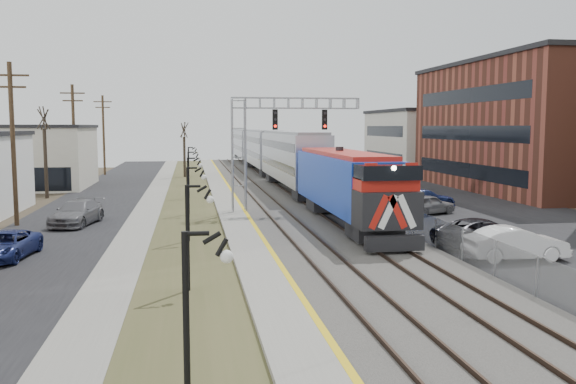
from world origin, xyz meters
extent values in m
plane|color=#473D2D|center=(0.00, 0.00, 0.00)|extent=(160.00, 160.00, 0.00)
cube|color=black|center=(-11.50, 35.00, 0.02)|extent=(7.00, 120.00, 0.04)
cube|color=gray|center=(-7.00, 35.00, 0.04)|extent=(2.00, 120.00, 0.08)
cube|color=#444726|center=(-4.00, 35.00, 0.03)|extent=(4.00, 120.00, 0.06)
cube|color=gray|center=(-1.00, 35.00, 0.12)|extent=(2.00, 120.00, 0.24)
cube|color=#595651|center=(4.00, 35.00, 0.10)|extent=(8.00, 120.00, 0.20)
cube|color=black|center=(16.00, 35.00, 0.02)|extent=(16.00, 120.00, 0.04)
cube|color=gold|center=(-0.12, 35.00, 0.24)|extent=(0.24, 120.00, 0.01)
cube|color=#2D2119|center=(1.25, 35.00, 0.28)|extent=(0.08, 120.00, 0.15)
cube|color=#2D2119|center=(2.75, 35.00, 0.28)|extent=(0.08, 120.00, 0.15)
cube|color=#2D2119|center=(4.75, 35.00, 0.28)|extent=(0.08, 120.00, 0.15)
cube|color=#2D2119|center=(6.25, 35.00, 0.28)|extent=(0.08, 120.00, 0.15)
cube|color=#1539B1|center=(5.50, 21.14, 2.47)|extent=(3.00, 17.00, 4.25)
cube|color=black|center=(5.50, 12.44, 0.70)|extent=(2.80, 0.50, 0.70)
cube|color=#ABADB6|center=(5.50, 41.44, 3.01)|extent=(3.00, 22.00, 5.33)
cube|color=#ABADB6|center=(5.50, 64.24, 3.01)|extent=(3.00, 22.00, 5.33)
cube|color=#ABADB6|center=(5.50, 87.04, 3.01)|extent=(3.00, 22.00, 5.33)
cube|color=gray|center=(-0.50, 28.00, 4.00)|extent=(1.00, 1.00, 8.00)
cube|color=gray|center=(3.50, 28.00, 7.75)|extent=(9.00, 0.80, 0.80)
cube|color=black|center=(2.00, 27.55, 6.60)|extent=(0.35, 0.25, 1.40)
cube|color=black|center=(5.50, 27.55, 6.60)|extent=(0.35, 0.25, 1.40)
cylinder|color=black|center=(-4.00, -2.00, 2.00)|extent=(0.14, 0.14, 4.00)
cylinder|color=black|center=(-4.00, 8.00, 2.00)|extent=(0.14, 0.14, 4.00)
cylinder|color=black|center=(-4.00, 18.00, 2.00)|extent=(0.14, 0.14, 4.00)
cylinder|color=black|center=(-4.00, 28.00, 2.00)|extent=(0.14, 0.14, 4.00)
cylinder|color=black|center=(-4.00, 38.00, 2.00)|extent=(0.14, 0.14, 4.00)
cylinder|color=black|center=(-4.00, 50.00, 2.00)|extent=(0.14, 0.14, 4.00)
cylinder|color=#4C3823|center=(-14.50, 25.00, 5.00)|extent=(0.28, 0.28, 10.00)
cylinder|color=#4C3823|center=(-14.50, 45.00, 5.00)|extent=(0.28, 0.28, 10.00)
cylinder|color=#4C3823|center=(-14.50, 65.00, 5.00)|extent=(0.28, 0.28, 10.00)
cube|color=gray|center=(8.20, 35.00, 0.80)|extent=(0.04, 120.00, 1.60)
cube|color=#B9B1A2|center=(-21.00, 50.00, 3.00)|extent=(14.00, 12.00, 6.00)
cube|color=brown|center=(30.00, 40.00, 6.00)|extent=(16.00, 26.00, 12.00)
cube|color=#B9B1A2|center=(30.00, 65.00, 4.00)|extent=(16.00, 18.00, 8.00)
cylinder|color=#382D23|center=(-16.00, 40.00, 2.97)|extent=(0.30, 0.30, 5.95)
cylinder|color=#382D23|center=(-4.50, 60.00, 2.45)|extent=(0.30, 0.30, 4.90)
imported|color=white|center=(10.78, 10.99, 0.76)|extent=(4.65, 1.70, 1.52)
imported|color=black|center=(10.76, 14.20, 0.72)|extent=(5.64, 3.68, 1.44)
imported|color=navy|center=(13.72, 29.19, 0.67)|extent=(4.70, 2.10, 1.34)
imported|color=gray|center=(12.41, 25.44, 0.71)|extent=(4.48, 3.23, 1.42)
imported|color=navy|center=(-12.35, 14.96, 0.63)|extent=(2.63, 4.79, 1.27)
imported|color=slate|center=(-10.85, 24.67, 0.76)|extent=(3.14, 5.53, 1.51)
camera|label=1|loc=(-3.87, -14.40, 6.12)|focal=38.00mm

